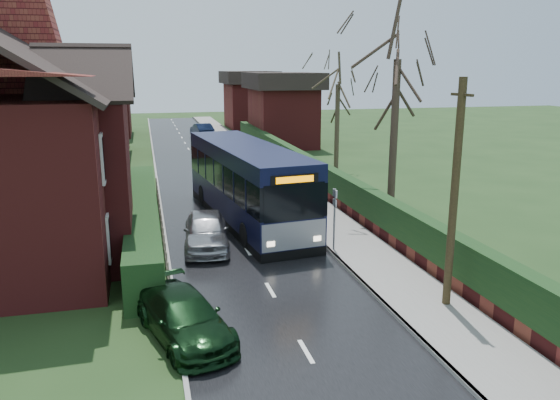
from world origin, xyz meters
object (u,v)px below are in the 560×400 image
object	(u,v)px
brick_house	(7,137)
telegraph_pole	(454,197)
bus_stop_sign	(335,211)
bus	(247,184)
car_silver	(206,231)
car_green	(184,317)

from	to	relation	value
brick_house	telegraph_pole	xyz separation A→B (m)	(13.53, -9.26, -0.97)
brick_house	bus_stop_sign	size ratio (longest dim) A/B	5.76
brick_house	bus	distance (m)	10.01
car_silver	bus_stop_sign	bearing A→B (deg)	-14.94
car_silver	car_green	bearing A→B (deg)	-95.51
brick_house	bus_stop_sign	distance (m)	12.81
bus	telegraph_pole	size ratio (longest dim) A/B	1.77
brick_house	bus	world-z (taller)	brick_house
car_green	bus_stop_sign	bearing A→B (deg)	25.92
car_silver	bus_stop_sign	distance (m)	5.10
brick_house	car_green	world-z (taller)	brick_house
bus	telegraph_pole	world-z (taller)	telegraph_pole
telegraph_pole	car_silver	bearing A→B (deg)	123.67
brick_house	telegraph_pole	size ratio (longest dim) A/B	2.17
car_silver	telegraph_pole	xyz separation A→B (m)	(6.30, -7.23, 2.68)
brick_house	bus_stop_sign	xyz separation A→B (m)	(11.93, -3.77, -2.70)
brick_house	bus	xyz separation A→B (m)	(9.54, 1.52, -2.62)
car_green	telegraph_pole	xyz separation A→B (m)	(7.70, 0.03, 2.80)
car_green	bus_stop_sign	world-z (taller)	bus_stop_sign
car_silver	telegraph_pole	size ratio (longest dim) A/B	0.63
car_green	telegraph_pole	size ratio (longest dim) A/B	0.62
bus	car_green	bearing A→B (deg)	-115.83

